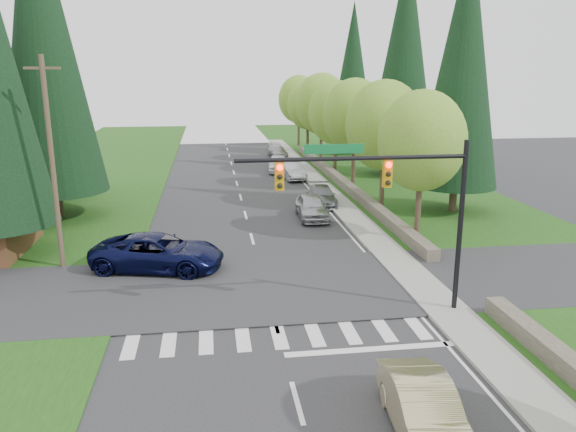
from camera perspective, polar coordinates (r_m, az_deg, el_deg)
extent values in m
plane|color=#28282B|center=(17.86, 0.42, -16.70)|extent=(120.00, 120.00, 0.00)
cube|color=#1E4512|center=(39.38, 15.00, 0.43)|extent=(14.00, 110.00, 0.06)
cube|color=#1E4512|center=(37.86, -24.26, -0.93)|extent=(14.00, 110.00, 0.06)
cube|color=#28282B|center=(25.00, -2.31, -7.25)|extent=(120.00, 8.00, 0.10)
cube|color=gray|center=(39.32, 5.65, 0.89)|extent=(1.80, 80.00, 0.13)
cube|color=gray|center=(39.13, 4.44, 0.85)|extent=(0.20, 80.00, 0.13)
cube|color=#4C4438|center=(47.25, 5.39, 3.54)|extent=(0.70, 40.00, 0.70)
cylinder|color=black|center=(22.55, 17.08, -1.21)|extent=(0.20, 0.20, 6.80)
cylinder|color=black|center=(20.51, 6.65, 5.84)|extent=(8.60, 0.16, 0.16)
cube|color=#0C662D|center=(20.35, 4.73, 6.81)|extent=(2.20, 0.04, 0.35)
cube|color=#BF8C0C|center=(20.97, 10.06, 4.24)|extent=(0.32, 0.24, 1.00)
sphere|color=#FF0C05|center=(20.78, 10.22, 5.12)|extent=(0.22, 0.22, 0.22)
cube|color=#BF8C0C|center=(20.10, -0.88, 4.02)|extent=(0.32, 0.24, 1.00)
sphere|color=#FF0C05|center=(19.91, -0.83, 4.94)|extent=(0.22, 0.22, 0.22)
cylinder|color=#473828|center=(28.38, -22.81, 4.73)|extent=(0.24, 0.24, 10.00)
cube|color=#473828|center=(28.06, -23.70, 13.61)|extent=(1.60, 0.10, 0.12)
cylinder|color=#38281C|center=(32.04, 13.12, 1.71)|extent=(0.32, 0.32, 4.76)
ellipsoid|color=olive|center=(31.50, 13.46, 7.45)|extent=(4.80, 4.80, 5.52)
cylinder|color=#38281C|center=(38.52, 9.57, 4.12)|extent=(0.32, 0.32, 4.93)
ellipsoid|color=olive|center=(38.08, 9.78, 9.08)|extent=(5.20, 5.20, 5.98)
cylinder|color=#38281C|center=(45.09, 6.66, 5.78)|extent=(0.32, 0.32, 5.04)
ellipsoid|color=olive|center=(44.71, 6.79, 10.12)|extent=(5.00, 5.00, 5.75)
cylinder|color=#38281C|center=(51.86, 4.82, 6.83)|extent=(0.32, 0.32, 4.82)
ellipsoid|color=olive|center=(51.54, 4.89, 10.44)|extent=(5.00, 5.00, 5.75)
cylinder|color=#38281C|center=(58.66, 3.39, 7.90)|extent=(0.32, 0.32, 5.15)
ellipsoid|color=olive|center=(58.36, 3.45, 11.31)|extent=(5.40, 5.40, 6.21)
cylinder|color=#38281C|center=(65.48, 2.00, 8.40)|extent=(0.32, 0.32, 4.70)
ellipsoid|color=olive|center=(65.22, 2.02, 11.19)|extent=(4.80, 4.80, 5.52)
cylinder|color=#38281C|center=(72.35, 1.10, 9.10)|extent=(0.32, 0.32, 4.98)
ellipsoid|color=olive|center=(72.11, 1.12, 11.77)|extent=(5.20, 5.20, 5.98)
cylinder|color=#38281C|center=(39.25, -22.23, 1.24)|extent=(0.50, 0.50, 2.00)
cone|color=black|center=(38.43, -23.74, 16.36)|extent=(6.46, 6.46, 19.00)
cylinder|color=#38281C|center=(45.44, -22.91, 2.86)|extent=(0.50, 0.50, 2.00)
cone|color=black|center=(44.70, -24.11, 14.60)|extent=(5.78, 5.78, 17.00)
cylinder|color=#38281C|center=(39.57, 16.42, 1.84)|extent=(0.50, 0.50, 2.00)
cone|color=black|center=(38.71, 17.37, 14.65)|extent=(5.44, 5.44, 16.00)
cylinder|color=#38281C|center=(52.71, 11.21, 5.18)|extent=(0.50, 0.50, 2.00)
cone|color=black|center=(52.09, 11.75, 15.88)|extent=(6.12, 6.12, 18.00)
cylinder|color=#38281C|center=(65.70, 6.39, 7.16)|extent=(0.50, 0.50, 2.00)
cone|color=black|center=(65.18, 6.60, 14.41)|extent=(5.10, 5.10, 15.00)
imported|color=beige|center=(15.79, 13.66, -18.60)|extent=(1.86, 4.54, 1.46)
imported|color=black|center=(27.55, -13.04, -3.63)|extent=(6.73, 4.28, 1.73)
imported|color=#A4A4A8|center=(36.25, 2.44, 0.93)|extent=(1.94, 4.58, 1.54)
imported|color=slate|center=(40.10, 3.44, 2.08)|extent=(2.23, 4.72, 1.33)
imported|color=#AEAFB3|center=(49.83, 0.39, 4.67)|extent=(2.14, 4.83, 1.54)
imported|color=white|center=(53.44, -1.02, 5.34)|extent=(2.33, 4.75, 1.56)
imported|color=#A3A2A7|center=(62.95, -1.06, 6.58)|extent=(2.07, 4.41, 1.25)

